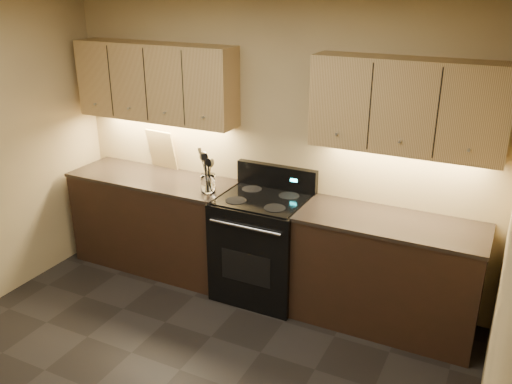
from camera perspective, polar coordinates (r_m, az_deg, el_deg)
wall_back at (r=4.82m, az=1.56°, el=4.88°), size 4.00×0.04×2.60m
wall_right at (r=2.59m, az=24.16°, el=-12.71°), size 0.04×4.00×2.60m
counter_left at (r=5.41m, az=-10.54°, el=-3.03°), size 1.62×0.62×0.93m
counter_right at (r=4.54m, az=13.58°, el=-8.31°), size 1.46×0.62×0.93m
stove at (r=4.83m, az=0.73°, el=-5.60°), size 0.76×0.68×1.14m
upper_cab_left at (r=5.13m, az=-10.55°, el=11.30°), size 1.60×0.30×0.70m
upper_cab_right at (r=4.21m, az=15.65°, el=8.68°), size 1.44×0.30×0.70m
outlet_plate at (r=5.52m, az=-10.87°, el=4.70°), size 0.08×0.01×0.12m
utensil_crock at (r=4.77m, az=-5.07°, el=0.88°), size 0.16×0.16×0.16m
cutting_board at (r=5.40m, az=-9.89°, el=4.43°), size 0.32×0.13×0.39m
wooden_spoon at (r=4.75m, az=-5.26°, el=1.84°), size 0.11×0.10×0.29m
black_spoon at (r=4.76m, az=-4.97°, el=2.07°), size 0.09×0.13×0.32m
black_turner at (r=4.71m, az=-5.12°, el=2.06°), size 0.14×0.11×0.35m
steel_spatula at (r=4.72m, az=-4.97°, el=2.44°), size 0.21×0.13×0.41m
steel_skimmer at (r=4.71m, az=-4.74°, el=2.01°), size 0.17×0.11×0.35m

